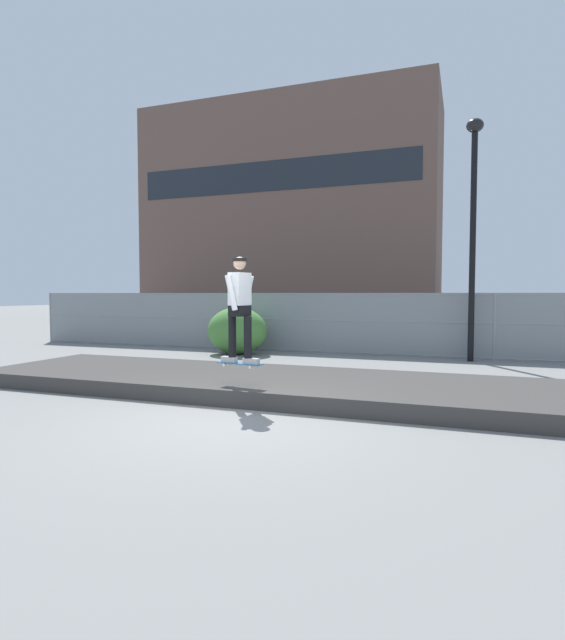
# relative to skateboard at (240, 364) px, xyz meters

# --- Properties ---
(ground_plane) EXTENTS (120.00, 120.00, 0.00)m
(ground_plane) POSITION_rel_skateboard_xyz_m (0.38, -1.13, -0.67)
(ground_plane) COLOR slate
(gravel_berm) EXTENTS (12.19, 3.06, 0.28)m
(gravel_berm) POSITION_rel_skateboard_xyz_m (0.38, 1.13, -0.52)
(gravel_berm) COLOR #3D3A38
(gravel_berm) RESTS_ON ground_plane
(skateboard) EXTENTS (0.82, 0.32, 0.07)m
(skateboard) POSITION_rel_skateboard_xyz_m (0.00, 0.00, 0.00)
(skateboard) COLOR #2D608C
(skater) EXTENTS (0.73, 0.61, 1.76)m
(skater) POSITION_rel_skateboard_xyz_m (0.00, 0.00, 1.01)
(skater) COLOR #B2ADA8
(skater) RESTS_ON skateboard
(chain_fence) EXTENTS (23.38, 0.06, 1.85)m
(chain_fence) POSITION_rel_skateboard_xyz_m (0.38, 7.25, 0.27)
(chain_fence) COLOR gray
(chain_fence) RESTS_ON ground_plane
(street_lamp) EXTENTS (0.44, 0.44, 6.45)m
(street_lamp) POSITION_rel_skateboard_xyz_m (3.67, 6.85, 3.37)
(street_lamp) COLOR black
(street_lamp) RESTS_ON ground_plane
(parked_car_near) EXTENTS (4.49, 2.13, 1.66)m
(parked_car_near) POSITION_rel_skateboard_xyz_m (-4.56, 10.19, 0.17)
(parked_car_near) COLOR #B7BABF
(parked_car_near) RESTS_ON ground_plane
(parked_car_mid) EXTENTS (4.52, 2.20, 1.66)m
(parked_car_mid) POSITION_rel_skateboard_xyz_m (2.06, 10.07, 0.17)
(parked_car_mid) COLOR silver
(parked_car_mid) RESTS_ON ground_plane
(library_building) EXTENTS (26.26, 10.59, 18.65)m
(library_building) POSITION_rel_skateboard_xyz_m (-11.69, 36.75, 8.66)
(library_building) COLOR brown
(library_building) RESTS_ON ground_plane
(shrub_left) EXTENTS (1.83, 1.50, 1.42)m
(shrub_left) POSITION_rel_skateboard_xyz_m (-2.94, 6.12, 0.04)
(shrub_left) COLOR #477F38
(shrub_left) RESTS_ON ground_plane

